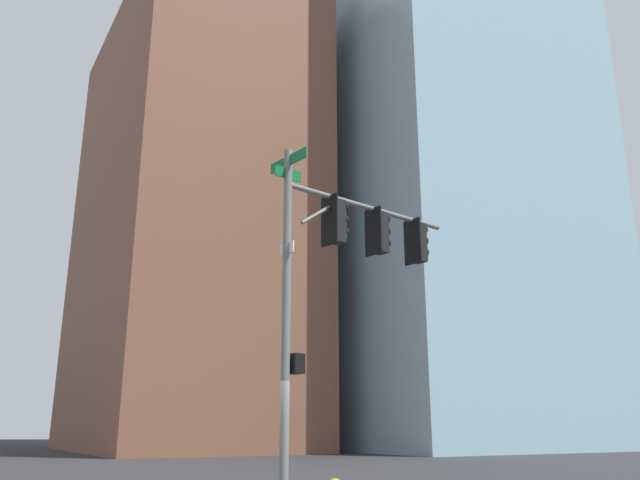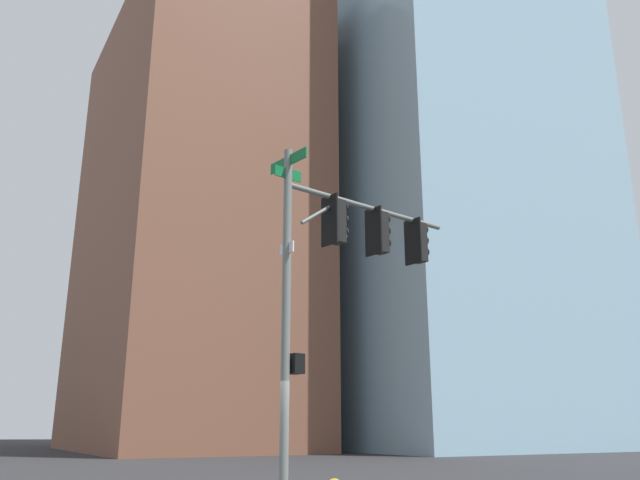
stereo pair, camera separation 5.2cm
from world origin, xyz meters
The scene contains 4 objects.
signal_pole_assembly centered at (0.12, -1.51, 5.37)m, with size 1.56×5.22×7.46m.
building_brick_nearside centered at (37.04, -9.71, 17.64)m, with size 23.57×14.07×35.28m, color brown.
building_brick_midblock centered at (50.48, -17.21, 24.19)m, with size 23.67×16.00×48.39m, color brown.
building_glass_tower centered at (32.20, -30.06, 42.72)m, with size 26.89×22.13×85.45m, color #8CB2C6.
Camera 1 is at (-11.90, 6.26, 1.60)m, focal length 36.53 mm.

